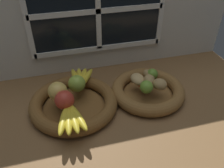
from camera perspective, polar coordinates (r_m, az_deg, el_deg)
ground_plane at (r=107.73cm, az=0.41°, el=-4.37°), size 140.00×90.00×3.00cm
back_wall at (r=118.12cm, az=-3.54°, el=15.94°), size 140.00×4.60×55.00cm
fruit_bowl_left at (r=102.20cm, az=-9.15°, el=-4.59°), size 37.10×37.10×5.48cm
fruit_bowl_right at (r=108.92cm, az=8.56°, el=-1.58°), size 32.96×32.96×5.48cm
apple_golden_left at (r=98.41cm, az=-12.87°, el=-1.79°), size 7.91×7.91×7.91cm
apple_red_front at (r=93.81cm, az=-11.31°, el=-3.79°), size 7.68×7.68×7.68cm
apple_green_back at (r=101.97cm, az=-8.44°, el=0.10°), size 7.33×7.33×7.33cm
banana_bunch_front at (r=89.62cm, az=-9.88°, el=-7.81°), size 12.26×18.36×3.09cm
banana_bunch_back at (r=108.98cm, az=-7.53°, el=1.32°), size 11.56×17.44×2.70cm
potato_oblong at (r=106.97cm, az=6.17°, el=1.16°), size 6.92×8.82×4.12cm
potato_large at (r=105.70cm, az=8.82°, el=0.77°), size 7.48×8.35×5.11cm
potato_small at (r=104.49cm, az=11.36°, el=-0.06°), size 8.35×8.29×5.00cm
potato_back at (r=110.37cm, az=8.90°, el=2.21°), size 6.09×7.99×4.40cm
lime_near at (r=101.35cm, az=8.25°, el=-0.72°), size 5.66×5.66×5.66cm
lime_far at (r=110.11cm, az=9.58°, el=2.32°), size 5.26×5.26×5.26cm
chili_pepper at (r=107.20cm, az=9.01°, el=0.33°), size 10.52×4.53×2.14cm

